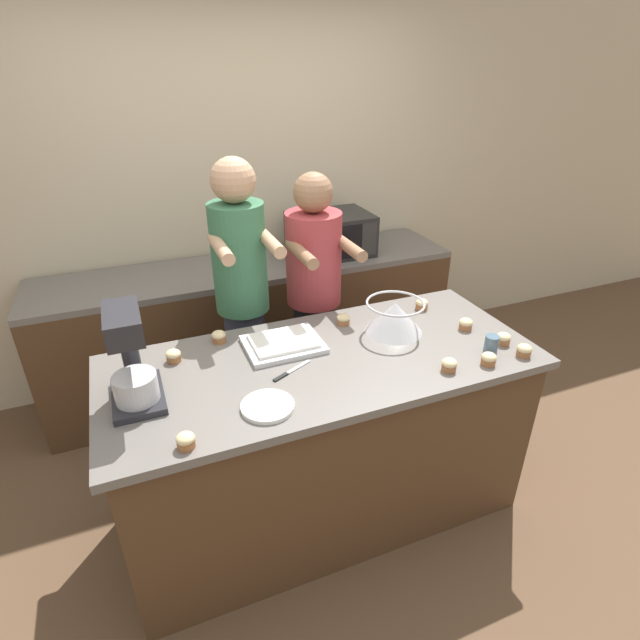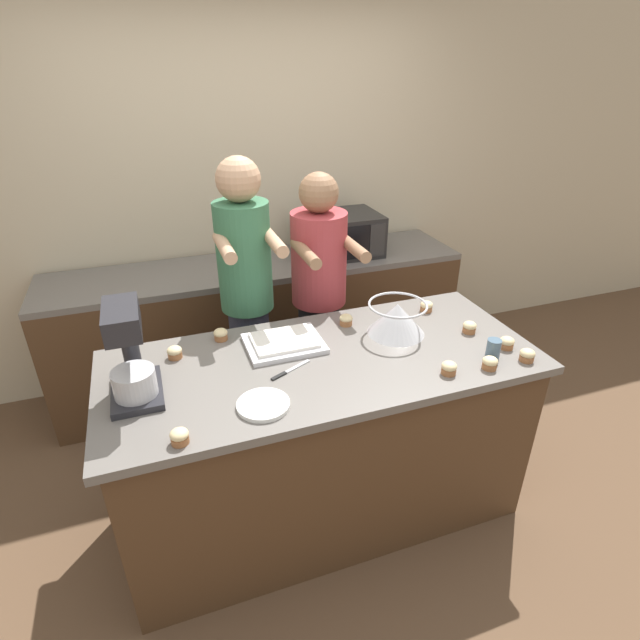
{
  "view_description": "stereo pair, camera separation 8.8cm",
  "coord_description": "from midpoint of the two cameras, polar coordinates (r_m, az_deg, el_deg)",
  "views": [
    {
      "loc": [
        -0.75,
        -1.79,
        2.17
      ],
      "look_at": [
        0.0,
        0.04,
        1.12
      ],
      "focal_mm": 28.0,
      "sensor_mm": 36.0,
      "label": 1
    },
    {
      "loc": [
        -0.67,
        -1.82,
        2.17
      ],
      "look_at": [
        0.0,
        0.04,
        1.12
      ],
      "focal_mm": 28.0,
      "sensor_mm": 36.0,
      "label": 2
    }
  ],
  "objects": [
    {
      "name": "ground_plane",
      "position": [
        2.91,
        1.23,
        -20.28
      ],
      "size": [
        16.0,
        16.0,
        0.0
      ],
      "primitive_type": "plane",
      "color": "brown"
    },
    {
      "name": "back_wall",
      "position": [
        3.6,
        -8.07,
        14.5
      ],
      "size": [
        10.0,
        0.06,
        2.7
      ],
      "color": "beige",
      "rests_on": "ground_plane"
    },
    {
      "name": "island_counter",
      "position": [
        2.58,
        1.33,
        -13.27
      ],
      "size": [
        2.0,
        0.86,
        0.94
      ],
      "color": "#4C331E",
      "rests_on": "ground_plane"
    },
    {
      "name": "back_counter",
      "position": [
        3.59,
        -5.94,
        -0.53
      ],
      "size": [
        2.8,
        0.6,
        0.93
      ],
      "color": "#4C331E",
      "rests_on": "ground_plane"
    },
    {
      "name": "person_left",
      "position": [
        2.81,
        -7.37,
        1.82
      ],
      "size": [
        0.31,
        0.49,
        1.74
      ],
      "color": "#33384C",
      "rests_on": "ground_plane"
    },
    {
      "name": "person_right",
      "position": [
        2.94,
        0.75,
        1.73
      ],
      "size": [
        0.33,
        0.5,
        1.64
      ],
      "color": "#232328",
      "rests_on": "ground_plane"
    },
    {
      "name": "stand_mixer",
      "position": [
        2.09,
        -19.75,
        -4.12
      ],
      "size": [
        0.2,
        0.3,
        0.41
      ],
      "color": "#232328",
      "rests_on": "island_counter"
    },
    {
      "name": "mixing_bowl",
      "position": [
        2.5,
        9.78,
        0.25
      ],
      "size": [
        0.29,
        0.29,
        0.16
      ],
      "color": "#BCBCC1",
      "rests_on": "island_counter"
    },
    {
      "name": "baking_tray",
      "position": [
        2.39,
        -3.08,
        -2.6
      ],
      "size": [
        0.36,
        0.29,
        0.04
      ],
      "color": "silver",
      "rests_on": "island_counter"
    },
    {
      "name": "microwave_oven",
      "position": [
        3.52,
        2.95,
        9.73
      ],
      "size": [
        0.55,
        0.4,
        0.28
      ],
      "color": "black",
      "rests_on": "back_counter"
    },
    {
      "name": "drinking_glass",
      "position": [
        2.42,
        20.19,
        -3.16
      ],
      "size": [
        0.06,
        0.06,
        0.1
      ],
      "color": "slate",
      "rests_on": "island_counter"
    },
    {
      "name": "small_plate",
      "position": [
        2.01,
        -5.24,
        -9.63
      ],
      "size": [
        0.21,
        0.21,
        0.02
      ],
      "color": "white",
      "rests_on": "island_counter"
    },
    {
      "name": "knife",
      "position": [
        2.21,
        -2.49,
        -5.87
      ],
      "size": [
        0.21,
        0.11,
        0.01
      ],
      "color": "#BCBCC1",
      "rests_on": "island_counter"
    },
    {
      "name": "cupcake_0",
      "position": [
        2.35,
        19.88,
        -4.64
      ],
      "size": [
        0.07,
        0.07,
        0.06
      ],
      "color": "#9E6038",
      "rests_on": "island_counter"
    },
    {
      "name": "cupcake_1",
      "position": [
        2.26,
        15.62,
        -5.31
      ],
      "size": [
        0.07,
        0.07,
        0.06
      ],
      "color": "#9E6038",
      "rests_on": "island_counter"
    },
    {
      "name": "cupcake_2",
      "position": [
        2.47,
        -10.28,
        -1.64
      ],
      "size": [
        0.07,
        0.07,
        0.06
      ],
      "color": "#9E6038",
      "rests_on": "island_counter"
    },
    {
      "name": "cupcake_3",
      "position": [
        2.62,
        17.65,
        -0.79
      ],
      "size": [
        0.07,
        0.07,
        0.06
      ],
      "color": "#9E6038",
      "rests_on": "island_counter"
    },
    {
      "name": "cupcake_4",
      "position": [
        2.47,
        23.55,
        -3.72
      ],
      "size": [
        0.07,
        0.07,
        0.06
      ],
      "color": "#9E6038",
      "rests_on": "island_counter"
    },
    {
      "name": "cupcake_5",
      "position": [
        1.88,
        -14.45,
        -12.78
      ],
      "size": [
        0.07,
        0.07,
        0.06
      ],
      "color": "#9E6038",
      "rests_on": "island_counter"
    },
    {
      "name": "cupcake_6",
      "position": [
        2.54,
        21.51,
        -2.45
      ],
      "size": [
        0.07,
        0.07,
        0.06
      ],
      "color": "#9E6038",
      "rests_on": "island_counter"
    },
    {
      "name": "cupcake_7",
      "position": [
        2.78,
        12.96,
        1.54
      ],
      "size": [
        0.07,
        0.07,
        0.06
      ],
      "color": "#9E6038",
      "rests_on": "island_counter"
    },
    {
      "name": "cupcake_8",
      "position": [
        2.37,
        -15.26,
        -3.6
      ],
      "size": [
        0.07,
        0.07,
        0.06
      ],
      "color": "#9E6038",
      "rests_on": "island_counter"
    },
    {
      "name": "cupcake_9",
      "position": [
        2.57,
        3.98,
        0.02
      ],
      "size": [
        0.07,
        0.07,
        0.06
      ],
      "color": "#9E6038",
      "rests_on": "island_counter"
    }
  ]
}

